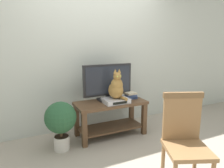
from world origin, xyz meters
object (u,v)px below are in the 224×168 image
Objects in this scene: tv at (108,81)px; wooden_chair at (184,136)px; cat at (116,88)px; media_box at (116,100)px; potted_plant at (61,120)px; tv_stand at (111,112)px; book_stack at (131,95)px.

wooden_chair is at bearing -83.43° from tv.
media_box is at bearing 94.23° from cat.
potted_plant is (-0.86, -0.05, -0.16)m from media_box.
tv reaches higher than cat.
book_stack is at bearing 3.32° from tv_stand.
cat is (0.00, -0.01, 0.21)m from media_box.
wooden_chair is (0.17, -1.49, -0.31)m from tv.
tv_stand is 0.44m from book_stack.
tv_stand is at bearing 115.53° from cat.
potted_plant is (-0.81, -0.24, -0.43)m from tv.
cat is at bearing 2.04° from potted_plant.
tv reaches higher than tv_stand.
potted_plant reaches higher than book_stack.
tv_stand is 0.23m from media_box.
potted_plant reaches higher than media_box.
tv is 0.33m from media_box.
media_box is 0.56× the size of potted_plant.
cat reaches higher than wooden_chair.
wooden_chair is at bearing -84.50° from cat.
tv reaches higher than wooden_chair.
wooden_chair reaches higher than book_stack.
tv is at bearing 96.57° from wooden_chair.
cat is at bearing -159.67° from book_stack.
wooden_chair is at bearing -51.94° from potted_plant.
wooden_chair is (0.17, -1.39, 0.17)m from tv_stand.
cat is (0.05, -0.10, 0.42)m from tv_stand.
cat reaches higher than book_stack.
media_box is 0.87m from potted_plant.
tv is 0.22m from cat.
tv_stand is at bearing 9.19° from potted_plant.
cat is 0.93m from potted_plant.
book_stack reaches higher than tv_stand.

